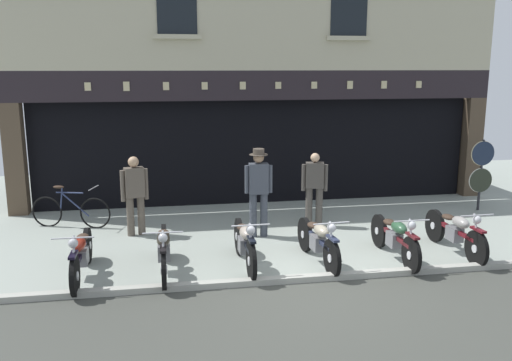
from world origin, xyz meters
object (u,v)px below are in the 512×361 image
Objects in this scene: advert_board_far at (144,133)px; motorcycle_left at (164,249)px; motorcycle_right at (455,231)px; salesman_right at (314,186)px; motorcycle_center at (318,240)px; shopkeeper_center at (259,188)px; advert_board_near at (188,132)px; leaning_bicycle at (71,211)px; motorcycle_far_left at (81,254)px; tyre_sign_pole at (481,168)px; salesman_left at (135,192)px; motorcycle_center_left at (245,243)px; motorcycle_center_right at (395,237)px.

motorcycle_left is at bearing -85.11° from advert_board_far.
motorcycle_right is 3.04m from salesman_right.
salesman_right is at bearing -144.33° from motorcycle_left.
motorcycle_center is 1.09× the size of shopkeeper_center.
leaning_bicycle is (-2.63, -1.52, -1.46)m from advert_board_near.
advert_board_near is 3.37m from leaning_bicycle.
motorcycle_far_left is 1.21× the size of tyre_sign_pole.
leaning_bicycle is (-7.26, 2.97, -0.06)m from motorcycle_right.
salesman_left is 3.77m from salesman_right.
tyre_sign_pole is at bearing -156.37° from motorcycle_center_left.
motorcycle_left is 1.03× the size of motorcycle_center.
motorcycle_right is (1.23, 0.12, 0.00)m from motorcycle_center_right.
motorcycle_center_right is 1.24× the size of salesman_left.
motorcycle_right is 1.29× the size of salesman_right.
salesman_left is at bearing -49.31° from motorcycle_center_left.
salesman_left is 1.02× the size of salesman_right.
motorcycle_center_right is at bearing 143.84° from shopkeeper_center.
advert_board_far is (-0.39, 4.58, 1.40)m from motorcycle_left.
salesman_right is (3.77, 0.01, -0.02)m from salesman_left.
motorcycle_center_right is 2.85m from shopkeeper_center.
salesman_left is (0.78, 2.24, 0.48)m from motorcycle_far_left.
motorcycle_center_left is 1.22× the size of salesman_left.
salesman_right is 0.93× the size of tyre_sign_pole.
motorcycle_center_left is 6.74m from tyre_sign_pole.
motorcycle_center_right reaches higher than motorcycle_left.
motorcycle_center_right is 1.27× the size of salesman_right.
salesman_left is (-5.85, 2.16, 0.48)m from motorcycle_right.
shopkeeper_center is (-3.39, 1.64, 0.59)m from motorcycle_right.
motorcycle_center_left reaches higher than motorcycle_right.
motorcycle_right is 3.82m from shopkeeper_center.
advert_board_near is (-6.82, 1.75, 0.79)m from tyre_sign_pole.
motorcycle_far_left is at bearing -4.26° from motorcycle_center.
motorcycle_left is at bearing -98.33° from advert_board_near.
motorcycle_left is at bearing -3.99° from motorcycle_center.
motorcycle_center_right is 1.12× the size of shopkeeper_center.
motorcycle_center_left is 5.04m from advert_board_far.
tyre_sign_pole is at bearing -158.63° from motorcycle_left.
motorcycle_left is at bearing -179.97° from motorcycle_far_left.
advert_board_near reaches higher than tyre_sign_pole.
motorcycle_center_left is (2.70, 0.06, 0.01)m from motorcycle_far_left.
salesman_left is 0.90× the size of shopkeeper_center.
motorcycle_center reaches higher than leaning_bicycle.
motorcycle_center_left is at bearing 117.43° from salesman_left.
motorcycle_center is 5.62m from tyre_sign_pole.
tyre_sign_pole is at bearing -161.86° from motorcycle_far_left.
leaning_bicycle is at bearing -43.73° from salesman_left.
shopkeeper_center is (1.91, 1.73, 0.59)m from motorcycle_left.
motorcycle_far_left is 1.22× the size of leaning_bicycle.
shopkeeper_center reaches higher than motorcycle_center_left.
advert_board_far reaches higher than motorcycle_center_left.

